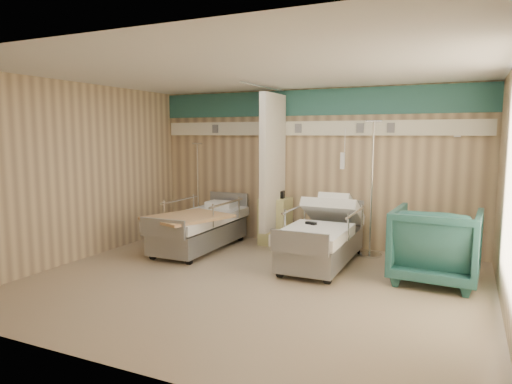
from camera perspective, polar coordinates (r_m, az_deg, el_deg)
ground at (r=6.25m, az=-0.66°, el=-11.37°), size 6.00×5.00×0.00m
room_walls at (r=6.17m, az=0.07°, el=6.00°), size 6.04×5.04×2.82m
bed_right at (r=7.13m, az=8.27°, el=-6.47°), size 1.00×2.16×0.63m
bed_left at (r=8.02m, az=-7.04°, el=-4.92°), size 1.00×2.16×0.63m
bedside_cabinet at (r=8.31m, az=2.44°, el=-3.67°), size 0.50×0.48×0.85m
visitor_armchair at (r=6.64m, az=21.54°, el=-6.18°), size 1.16×1.19×1.02m
waffle_blanket at (r=6.50m, az=21.54°, el=-1.56°), size 0.67×0.61×0.07m
iv_stand_right at (r=7.75m, az=14.11°, el=-4.46°), size 0.40×0.40×2.22m
iv_stand_left at (r=9.13m, az=-7.22°, el=-3.06°), size 0.33×0.33×1.83m
call_remote at (r=7.01m, az=6.89°, el=-3.89°), size 0.18×0.13×0.04m
tan_blanket at (r=7.54m, az=-8.53°, el=-3.12°), size 1.34×1.50×0.04m
toiletry_bag at (r=8.24m, az=2.72°, el=-0.30°), size 0.26×0.19×0.13m
white_cup at (r=8.33m, az=1.32°, el=-0.23°), size 0.11×0.11×0.13m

